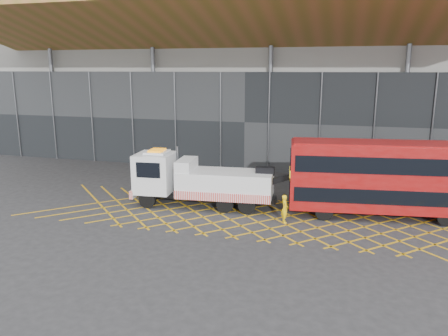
% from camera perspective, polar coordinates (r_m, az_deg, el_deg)
% --- Properties ---
extents(ground_plane, '(120.00, 120.00, 0.00)m').
position_cam_1_polar(ground_plane, '(26.56, -7.15, -5.36)').
color(ground_plane, '#272729').
extents(road_markings, '(27.96, 7.16, 0.01)m').
position_cam_1_polar(road_markings, '(25.02, 4.85, -6.45)').
color(road_markings, gold).
rests_on(road_markings, ground_plane).
extents(construction_building, '(55.00, 23.97, 18.00)m').
position_cam_1_polar(construction_building, '(42.38, 4.88, 13.79)').
color(construction_building, gray).
rests_on(construction_building, ground_plane).
extents(recovery_truck, '(10.09, 3.05, 3.50)m').
position_cam_1_polar(recovery_truck, '(26.62, -3.43, -1.62)').
color(recovery_truck, black).
rests_on(recovery_truck, ground_plane).
extents(bus_towed, '(10.80, 3.76, 4.31)m').
position_cam_1_polar(bus_towed, '(26.04, 20.33, -0.99)').
color(bus_towed, maroon).
rests_on(bus_towed, ground_plane).
extents(worker, '(0.55, 0.67, 1.57)m').
position_cam_1_polar(worker, '(24.18, 7.93, -5.29)').
color(worker, yellow).
rests_on(worker, ground_plane).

